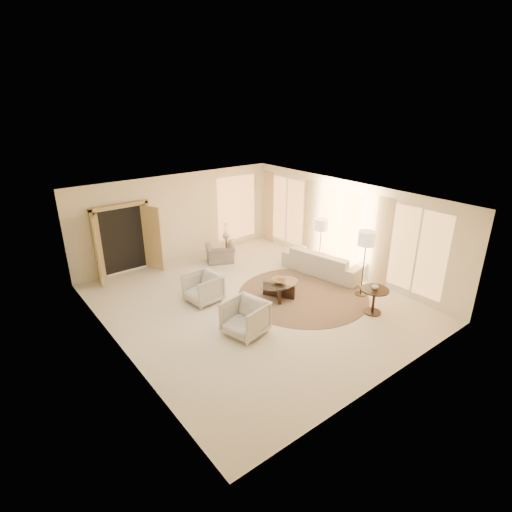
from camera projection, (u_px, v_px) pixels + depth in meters
room at (253, 253)px, 10.01m from camera, size 7.04×8.04×2.83m
windows_right at (341, 228)px, 12.07m from camera, size 0.10×6.40×2.40m
window_back_corner at (237, 208)px, 14.23m from camera, size 1.70×0.10×2.40m
curtains_right at (319, 223)px, 12.72m from camera, size 0.06×5.20×2.60m
french_doors at (124, 241)px, 11.84m from camera, size 1.95×0.66×2.16m
area_rug at (303, 295)px, 10.94m from camera, size 4.13×4.13×0.01m
sofa at (324, 262)px, 12.17m from camera, size 1.45×2.66×0.74m
armchair_left at (203, 287)px, 10.45m from camera, size 0.83×0.88×0.85m
armchair_right at (245, 317)px, 9.01m from camera, size 0.97×1.02×0.88m
accent_chair at (220, 251)px, 12.97m from camera, size 1.03×0.88×0.76m
coffee_table at (279, 288)px, 10.72m from camera, size 1.24×1.24×0.43m
end_table at (374, 297)px, 9.88m from camera, size 0.70×0.70×0.66m
side_table at (226, 244)px, 13.72m from camera, size 0.46×0.46×0.54m
floor_lamp_near at (321, 227)px, 11.96m from camera, size 0.40×0.40×1.66m
floor_lamp_far at (366, 241)px, 10.37m from camera, size 0.44×0.44×1.83m
bowl at (279, 281)px, 10.64m from camera, size 0.36×0.36×0.08m
end_vase at (375, 286)px, 9.77m from camera, size 0.22×0.22×0.17m
side_vase at (226, 235)px, 13.59m from camera, size 0.26×0.26×0.27m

